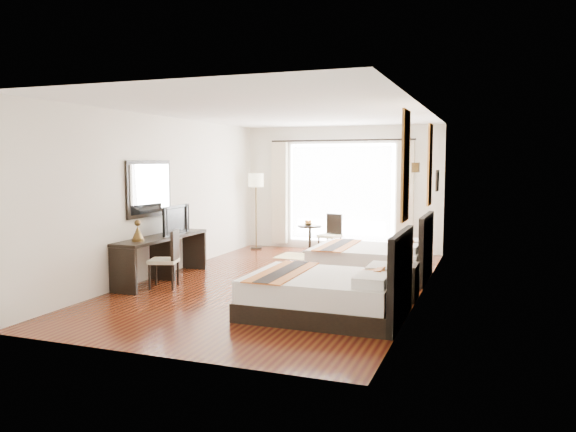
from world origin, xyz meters
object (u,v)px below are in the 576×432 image
(floor_lamp, at_px, (256,185))
(fruit_bowl, at_px, (308,224))
(window_chair, at_px, (330,242))
(vase, at_px, (403,262))
(television, at_px, (172,220))
(side_table, at_px, (310,239))
(nightstand, at_px, (402,281))
(bed_near, at_px, (330,293))
(table_lamp, at_px, (403,248))
(desk_chair, at_px, (165,270))
(bed_far, at_px, (373,260))
(console_desk, at_px, (162,258))

(floor_lamp, bearing_deg, fruit_bowl, -3.56)
(fruit_bowl, height_order, window_chair, window_chair)
(floor_lamp, distance_m, fruit_bowl, 1.54)
(vase, relative_size, television, 0.16)
(television, distance_m, window_chair, 3.85)
(side_table, bearing_deg, nightstand, -54.13)
(bed_near, height_order, table_lamp, bed_near)
(television, height_order, desk_chair, television)
(bed_far, bearing_deg, vase, -64.54)
(desk_chair, distance_m, floor_lamp, 4.34)
(vase, distance_m, fruit_bowl, 4.52)
(bed_near, bearing_deg, fruit_bowl, 111.47)
(bed_far, height_order, window_chair, bed_far)
(nightstand, xyz_separation_m, vase, (0.03, -0.12, 0.31))
(nightstand, height_order, floor_lamp, floor_lamp)
(fruit_bowl, relative_size, window_chair, 0.23)
(side_table, height_order, window_chair, window_chair)
(nightstand, relative_size, vase, 3.94)
(desk_chair, bearing_deg, window_chair, -129.10)
(vase, xyz_separation_m, window_chair, (-2.11, 3.59, -0.30))
(bed_far, xyz_separation_m, television, (-3.28, -1.25, 0.71))
(television, height_order, side_table, television)
(bed_near, bearing_deg, console_desk, 160.78)
(fruit_bowl, bearing_deg, bed_near, -68.53)
(table_lamp, relative_size, desk_chair, 0.40)
(bed_near, height_order, vase, bed_near)
(nightstand, bearing_deg, bed_near, -121.26)
(side_table, bearing_deg, television, -112.79)
(table_lamp, bearing_deg, nightstand, -87.96)
(vase, bearing_deg, bed_near, -124.96)
(desk_chair, height_order, fruit_bowl, desk_chair)
(desk_chair, bearing_deg, table_lamp, 171.80)
(bed_far, distance_m, window_chair, 2.43)
(table_lamp, xyz_separation_m, television, (-4.00, 0.14, 0.26))
(bed_far, bearing_deg, nightstand, -63.58)
(television, bearing_deg, console_desk, 172.88)
(vase, xyz_separation_m, television, (-4.03, 0.33, 0.44))
(nightstand, distance_m, television, 4.07)
(console_desk, bearing_deg, floor_lamp, 88.19)
(fruit_bowl, bearing_deg, bed_far, -47.79)
(desk_chair, distance_m, window_chair, 4.31)
(fruit_bowl, bearing_deg, console_desk, -111.13)
(nightstand, xyz_separation_m, television, (-4.00, 0.20, 0.75))
(vase, distance_m, console_desk, 4.05)
(nightstand, xyz_separation_m, window_chair, (-2.09, 3.47, 0.01))
(bed_near, bearing_deg, table_lamp, 60.01)
(bed_far, bearing_deg, floor_lamp, 145.70)
(television, bearing_deg, table_lamp, -95.16)
(table_lamp, bearing_deg, fruit_bowl, 126.89)
(nightstand, height_order, fruit_bowl, fruit_bowl)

